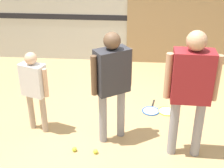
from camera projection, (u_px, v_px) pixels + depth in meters
ground_plane at (122, 135)px, 4.73m from camera, size 16.00×16.00×0.00m
wall_panel at (182, 13)px, 6.75m from camera, size 2.37×0.05×2.32m
person_instructor at (112, 77)px, 4.23m from camera, size 0.53×0.46×1.64m
person_student_left at (34, 84)px, 4.53m from camera, size 0.46×0.31×1.28m
person_student_right at (191, 83)px, 3.87m from camera, size 0.67×0.29×1.77m
racket_spare_on_floor at (167, 111)px, 5.33m from camera, size 0.42×0.52×0.03m
racket_second_spare at (151, 110)px, 5.37m from camera, size 0.35×0.55×0.03m
tennis_ball_near_instructor at (96, 151)px, 4.34m from camera, size 0.07×0.07×0.07m
tennis_ball_by_spare_racket at (177, 112)px, 5.26m from camera, size 0.07×0.07×0.07m
tennis_ball_stray_left at (74, 149)px, 4.39m from camera, size 0.07×0.07×0.07m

